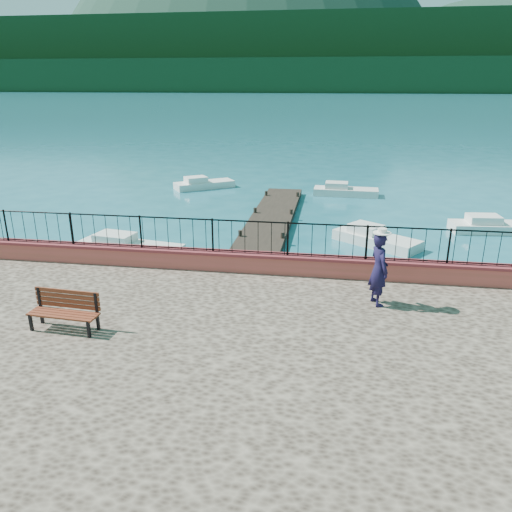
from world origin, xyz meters
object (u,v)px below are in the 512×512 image
(boat_1, at_px, (377,236))
(boat_3, at_px, (204,182))
(person, at_px, (379,269))
(boat_0, at_px, (129,244))
(boat_4, at_px, (346,189))
(boat_2, at_px, (497,224))
(park_bench, at_px, (65,318))

(boat_1, height_order, boat_3, same)
(person, xyz_separation_m, boat_0, (-9.09, 5.95, -1.73))
(boat_0, bearing_deg, person, -23.53)
(person, height_order, boat_0, person)
(boat_1, bearing_deg, boat_4, 133.37)
(boat_3, relative_size, boat_4, 0.99)
(person, distance_m, boat_2, 13.08)
(boat_3, distance_m, boat_4, 8.95)
(boat_1, distance_m, boat_3, 14.35)
(park_bench, xyz_separation_m, boat_2, (13.19, 13.91, -1.07))
(boat_0, xyz_separation_m, boat_1, (9.76, 2.69, 0.00))
(park_bench, relative_size, boat_2, 0.41)
(boat_1, height_order, boat_2, same)
(park_bench, height_order, boat_1, park_bench)
(park_bench, height_order, boat_2, park_bench)
(boat_0, xyz_separation_m, boat_4, (8.61, 12.17, 0.00))
(boat_3, bearing_deg, boat_2, -60.59)
(park_bench, bearing_deg, person, 23.54)
(boat_0, distance_m, boat_1, 10.13)
(person, relative_size, boat_4, 0.49)
(boat_1, bearing_deg, boat_0, -128.18)
(person, bearing_deg, boat_4, -20.84)
(boat_2, bearing_deg, boat_3, 149.12)
(person, bearing_deg, boat_2, -50.76)
(boat_2, bearing_deg, boat_1, -158.58)
(boat_0, relative_size, boat_1, 1.18)
(park_bench, bearing_deg, boat_2, 50.45)
(park_bench, bearing_deg, boat_1, 59.31)
(person, bearing_deg, boat_0, 34.41)
(boat_1, bearing_deg, boat_2, 63.12)
(park_bench, bearing_deg, boat_0, 107.68)
(boat_4, bearing_deg, person, -86.10)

